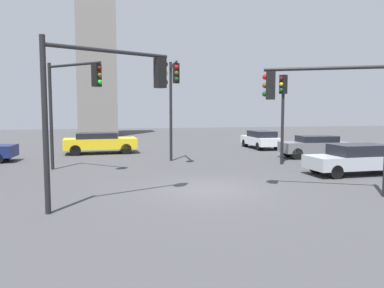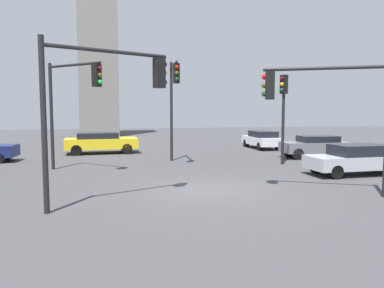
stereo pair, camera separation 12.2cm
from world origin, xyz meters
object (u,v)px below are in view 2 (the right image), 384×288
object	(u,v)px
traffic_light_2	(73,93)
car_3	(315,146)
traffic_light_3	(324,98)
traffic_light_4	(108,89)
car_5	(262,139)
traffic_light_0	(174,91)
traffic_light_1	(283,102)
car_0	(101,142)
car_2	(356,159)

from	to	relation	value
traffic_light_2	car_3	xyz separation A→B (m)	(13.98, 2.26, -3.00)
traffic_light_3	traffic_light_4	distance (m)	7.28
traffic_light_2	car_5	world-z (taller)	traffic_light_2
traffic_light_0	traffic_light_1	bearing A→B (deg)	77.31
car_5	traffic_light_3	bearing A→B (deg)	164.08
traffic_light_2	car_0	size ratio (longest dim) A/B	1.07
traffic_light_1	car_2	size ratio (longest dim) A/B	1.09
traffic_light_3	traffic_light_4	size ratio (longest dim) A/B	0.93
car_0	car_5	bearing A→B (deg)	-0.33
traffic_light_2	car_0	bearing A→B (deg)	125.62
traffic_light_1	car_3	bearing A→B (deg)	-178.93
car_3	traffic_light_4	bearing A→B (deg)	40.01
traffic_light_2	car_0	distance (m)	8.20
traffic_light_0	traffic_light_4	size ratio (longest dim) A/B	1.14
traffic_light_4	car_0	world-z (taller)	traffic_light_4
traffic_light_4	car_3	distance (m)	15.41
traffic_light_1	car_2	world-z (taller)	traffic_light_1
car_0	car_5	size ratio (longest dim) A/B	1.19
car_2	traffic_light_1	bearing A→B (deg)	-64.72
car_0	car_2	bearing A→B (deg)	-47.31
traffic_light_3	car_3	world-z (taller)	traffic_light_3
traffic_light_2	car_5	bearing A→B (deg)	75.56
traffic_light_1	traffic_light_4	distance (m)	11.30
traffic_light_1	car_5	world-z (taller)	traffic_light_1
traffic_light_4	car_5	bearing A→B (deg)	28.40
car_2	car_5	size ratio (longest dim) A/B	1.07
car_0	traffic_light_0	bearing A→B (deg)	-58.55
car_0	traffic_light_1	bearing A→B (deg)	-40.71
traffic_light_2	car_3	size ratio (longest dim) A/B	1.25
traffic_light_2	car_0	world-z (taller)	traffic_light_2
traffic_light_2	traffic_light_3	distance (m)	11.14
traffic_light_4	car_5	distance (m)	18.84
car_0	car_2	world-z (taller)	car_0
traffic_light_0	traffic_light_2	distance (m)	5.37
traffic_light_1	car_2	distance (m)	4.91
traffic_light_0	traffic_light_3	distance (m)	9.29
traffic_light_3	traffic_light_4	xyz separation A→B (m)	(-7.27, 0.20, 0.25)
car_3	traffic_light_0	bearing A→B (deg)	7.92
traffic_light_1	traffic_light_3	size ratio (longest dim) A/B	1.04
car_2	car_3	bearing A→B (deg)	-104.45
traffic_light_0	car_0	distance (m)	7.77
traffic_light_0	traffic_light_1	xyz separation A→B (m)	(5.68, -1.59, -0.58)
traffic_light_2	traffic_light_3	bearing A→B (deg)	6.31
traffic_light_4	car_3	size ratio (longest dim) A/B	1.20
traffic_light_0	car_2	size ratio (longest dim) A/B	1.29
traffic_light_2	traffic_light_3	size ratio (longest dim) A/B	1.13
traffic_light_3	car_3	xyz separation A→B (m)	(5.08, 8.96, -2.59)
car_2	car_3	distance (m)	5.97
car_3	car_2	bearing A→B (deg)	81.16
traffic_light_0	traffic_light_3	size ratio (longest dim) A/B	1.23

